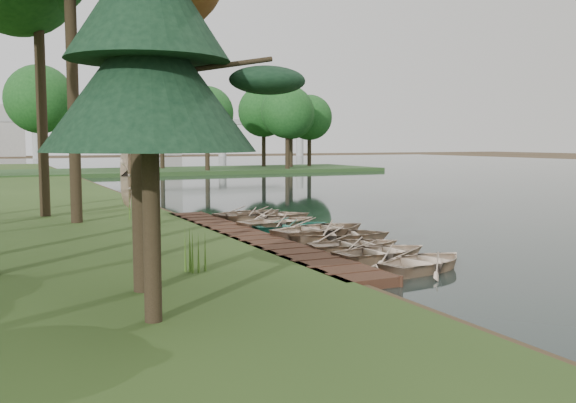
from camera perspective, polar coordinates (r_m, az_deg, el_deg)
name	(u,v)px	position (r m, az deg, el deg)	size (l,w,h in m)	color
ground	(291,241)	(23.25, 0.26, -3.51)	(300.00, 300.00, 0.00)	#3D2F1D
water	(509,184)	(57.15, 19.04, 1.51)	(130.00, 200.00, 0.05)	black
boardwalk	(250,240)	(22.59, -3.41, -3.40)	(1.60, 16.00, 0.30)	#392216
peninsula	(162,171)	(73.03, -11.14, 2.64)	(50.00, 14.00, 0.45)	#26431D
far_trees	(131,115)	(72.26, -13.82, 7.48)	(45.60, 5.60, 8.80)	black
bridge	(98,125)	(142.50, -16.50, 6.57)	(95.90, 4.00, 8.60)	#A5A5A0
building_a	(158,120)	(165.69, -11.51, 7.15)	(10.00, 8.00, 18.00)	#A5A5A0
building_b	(6,131)	(165.80, -23.80, 5.77)	(8.00, 8.00, 12.00)	#A5A5A0
rowboat_0	(426,259)	(18.12, 12.14, -4.99)	(2.21, 3.10, 0.64)	#CEB296
rowboat_1	(383,249)	(19.36, 8.47, -4.24)	(2.27, 3.18, 0.66)	#CEB296
rowboat_2	(355,242)	(20.68, 6.02, -3.63)	(2.19, 3.06, 0.63)	#CEB296
rowboat_3	(339,233)	(22.41, 4.58, -2.77)	(2.56, 3.59, 0.74)	#CEB296
rowboat_4	(322,228)	(23.39, 3.07, -2.32)	(2.83, 3.96, 0.82)	#CEB296
rowboat_5	(292,224)	(25.02, 0.32, -2.02)	(2.21, 3.10, 0.64)	#2E8169
rowboat_6	(279,220)	(26.01, -0.79, -1.64)	(2.50, 3.50, 0.72)	#CEB296
rowboat_7	(269,214)	(27.94, -1.73, -1.12)	(2.63, 3.69, 0.76)	#CEB296
rowboat_8	(250,212)	(29.02, -3.42, -0.94)	(2.42, 3.39, 0.70)	#CEB296
stored_rowboat	(129,203)	(31.99, -13.97, -0.14)	(2.08, 2.91, 0.60)	#CEB296
pine_tree	(148,36)	(11.91, -12.35, 14.21)	(3.80, 3.80, 8.21)	black
reeds_0	(195,251)	(16.49, -8.28, -4.34)	(0.60, 0.60, 1.05)	#3F661E
reeds_1	(140,218)	(24.15, -13.05, -1.42)	(0.60, 0.60, 0.98)	#3F661E
reeds_2	(144,213)	(25.24, -12.68, -1.05)	(0.60, 0.60, 1.05)	#3F661E
reeds_3	(136,208)	(27.85, -13.39, -0.55)	(0.60, 0.60, 0.97)	#3F661E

